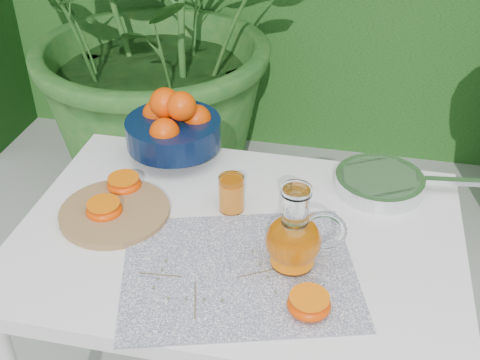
% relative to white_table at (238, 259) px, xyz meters
% --- Properties ---
extents(potted_plant_left, '(2.26, 2.26, 1.66)m').
position_rel_white_table_xyz_m(potted_plant_left, '(-0.57, 1.23, 0.16)').
color(potted_plant_left, '#1D561E').
rests_on(potted_plant_left, ground).
extents(white_table, '(1.00, 0.70, 0.75)m').
position_rel_white_table_xyz_m(white_table, '(0.00, 0.00, 0.00)').
color(white_table, white).
rests_on(white_table, ground).
extents(placemat, '(0.57, 0.49, 0.00)m').
position_rel_white_table_xyz_m(placemat, '(0.03, -0.13, 0.08)').
color(placemat, '#0B1440').
rests_on(placemat, white_table).
extents(cutting_board, '(0.28, 0.28, 0.02)m').
position_rel_white_table_xyz_m(cutting_board, '(-0.30, 0.00, 0.09)').
color(cutting_board, '#8F6440').
rests_on(cutting_board, white_table).
extents(fruit_bowl, '(0.26, 0.26, 0.20)m').
position_rel_white_table_xyz_m(fruit_bowl, '(-0.23, 0.29, 0.17)').
color(fruit_bowl, black).
rests_on(fruit_bowl, white_table).
extents(juice_pitcher, '(0.17, 0.12, 0.19)m').
position_rel_white_table_xyz_m(juice_pitcher, '(0.14, -0.08, 0.15)').
color(juice_pitcher, white).
rests_on(juice_pitcher, white_table).
extents(juice_tumbler, '(0.07, 0.07, 0.09)m').
position_rel_white_table_xyz_m(juice_tumbler, '(-0.03, 0.08, 0.13)').
color(juice_tumbler, white).
rests_on(juice_tumbler, white_table).
extents(saute_pan, '(0.39, 0.24, 0.04)m').
position_rel_white_table_xyz_m(saute_pan, '(0.31, 0.24, 0.10)').
color(saute_pan, silver).
rests_on(saute_pan, white_table).
extents(orange_halves, '(0.60, 0.41, 0.04)m').
position_rel_white_table_xyz_m(orange_halves, '(-0.15, -0.04, 0.10)').
color(orange_halves, '#EC5602').
rests_on(orange_halves, white_table).
extents(thyme_sprigs, '(0.30, 0.21, 0.01)m').
position_rel_white_table_xyz_m(thyme_sprigs, '(-0.02, -0.17, 0.09)').
color(thyme_sprigs, brown).
rests_on(thyme_sprigs, white_table).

